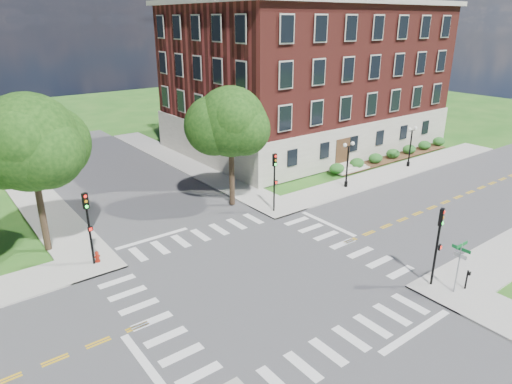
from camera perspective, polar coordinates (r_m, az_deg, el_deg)
ground at (r=28.21m, az=0.66°, el=-10.57°), size 160.00×160.00×0.00m
road_ew at (r=28.20m, az=0.66°, el=-10.56°), size 90.00×12.00×0.01m
road_ns at (r=28.20m, az=0.66°, el=-10.56°), size 12.00×90.00×0.01m
sidewalk_ne at (r=48.03m, az=3.90°, el=3.00°), size 34.00×34.00×0.12m
crosswalk_east at (r=32.57m, az=10.77°, el=-6.40°), size 2.20×10.20×0.02m
stop_bar_east at (r=35.45m, az=8.96°, el=-3.95°), size 0.40×5.50×0.00m
main_building at (r=56.81m, az=6.38°, el=14.24°), size 30.60×22.40×16.50m
shrub_row at (r=53.41m, az=16.67°, el=3.93°), size 18.00×2.00×1.30m
tree_c at (r=31.68m, az=-26.48°, el=5.56°), size 6.17×6.17×10.52m
tree_d at (r=36.42m, az=-3.17°, el=8.74°), size 5.61×5.61×9.80m
traffic_signal_se at (r=27.77m, az=21.85°, el=-5.26°), size 0.38×0.45×4.80m
traffic_signal_ne at (r=35.98m, az=2.33°, el=2.13°), size 0.32×0.35×4.80m
traffic_signal_nw at (r=29.81m, az=-20.25°, el=-3.26°), size 0.36×0.41×4.80m
twin_lamp_west at (r=42.44m, az=11.37°, el=3.72°), size 1.36×0.36×4.23m
twin_lamp_east at (r=50.33m, az=18.76°, el=5.69°), size 1.36×0.36×4.23m
street_sign_pole at (r=27.86m, az=24.11°, el=-7.54°), size 1.10×1.10×3.10m
push_button_post at (r=29.14m, az=24.88°, el=-9.79°), size 0.14×0.21×1.20m
fire_hydrant at (r=31.11m, az=-19.23°, el=-7.67°), size 0.35×0.35×0.75m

